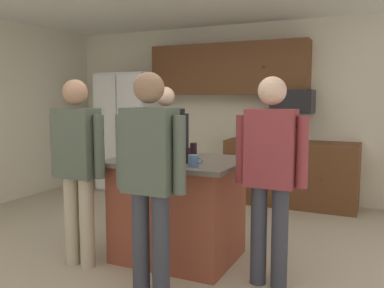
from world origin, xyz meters
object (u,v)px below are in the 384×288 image
(kitchen_island, at_px, (178,208))
(refrigerator, at_px, (130,132))
(glass_pilsner, at_px, (187,156))
(glass_stout_tall, at_px, (153,150))
(person_host_foreground, at_px, (166,149))
(microwave_over_range, at_px, (293,102))
(mug_ceramic_white, at_px, (194,161))
(glass_dark_ale, at_px, (193,149))
(person_guest_left, at_px, (150,171))
(tumbler_amber, at_px, (178,149))
(glass_short_whisky, at_px, (159,154))
(mug_blue_stoneware, at_px, (175,157))
(person_elder_center, at_px, (271,168))
(person_guest_right, at_px, (77,160))

(kitchen_island, bearing_deg, refrigerator, 131.85)
(glass_pilsner, bearing_deg, glass_stout_tall, 163.13)
(kitchen_island, relative_size, person_host_foreground, 0.73)
(microwave_over_range, xyz_separation_m, glass_pilsner, (-0.37, -2.59, -0.44))
(refrigerator, relative_size, mug_ceramic_white, 14.76)
(glass_stout_tall, bearing_deg, glass_dark_ale, 46.57)
(person_guest_left, bearing_deg, tumbler_amber, 1.95)
(glass_short_whisky, bearing_deg, glass_stout_tall, 130.87)
(person_guest_left, xyz_separation_m, mug_blue_stoneware, (-0.12, 0.63, 0.01))
(refrigerator, distance_m, tumbler_amber, 2.94)
(person_elder_center, height_order, glass_dark_ale, person_elder_center)
(glass_dark_ale, bearing_deg, person_guest_left, -82.39)
(glass_stout_tall, xyz_separation_m, glass_pilsner, (0.41, -0.12, -0.01))
(person_guest_right, xyz_separation_m, mug_blue_stoneware, (0.78, 0.36, 0.03))
(person_guest_left, distance_m, mug_ceramic_white, 0.51)
(person_guest_left, xyz_separation_m, glass_short_whisky, (-0.25, 0.56, 0.05))
(glass_stout_tall, relative_size, glass_short_whisky, 1.04)
(person_host_foreground, relative_size, glass_pilsner, 11.93)
(person_guest_right, distance_m, person_host_foreground, 1.25)
(glass_short_whisky, bearing_deg, tumbler_amber, 89.76)
(person_host_foreground, bearing_deg, glass_short_whisky, -11.06)
(kitchen_island, xyz_separation_m, mug_ceramic_white, (0.30, -0.32, 0.51))
(person_elder_center, distance_m, person_guest_right, 1.67)
(person_host_foreground, bearing_deg, person_elder_center, 21.22)
(tumbler_amber, bearing_deg, glass_short_whisky, -90.24)
(microwave_over_range, height_order, mug_ceramic_white, microwave_over_range)
(kitchen_island, xyz_separation_m, glass_dark_ale, (0.04, 0.24, 0.53))
(microwave_over_range, bearing_deg, tumbler_amber, -105.05)
(person_guest_right, xyz_separation_m, glass_pilsner, (0.89, 0.36, 0.05))
(refrigerator, bearing_deg, kitchen_island, -48.15)
(microwave_over_range, bearing_deg, glass_dark_ale, -103.15)
(microwave_over_range, xyz_separation_m, kitchen_island, (-0.55, -2.41, -0.97))
(glass_stout_tall, bearing_deg, person_host_foreground, 110.53)
(glass_dark_ale, bearing_deg, glass_short_whisky, -102.45)
(person_host_foreground, xyz_separation_m, mug_blue_stoneware, (0.58, -0.88, 0.05))
(mug_ceramic_white, bearing_deg, person_guest_right, -167.68)
(person_elder_center, distance_m, glass_dark_ale, 0.98)
(tumbler_amber, bearing_deg, microwave_over_range, 74.95)
(person_guest_right, bearing_deg, kitchen_island, 0.00)
(person_host_foreground, xyz_separation_m, tumbler_amber, (0.45, -0.57, 0.09))
(refrigerator, bearing_deg, tumbler_amber, -47.41)
(person_elder_center, xyz_separation_m, glass_stout_tall, (-1.15, 0.15, 0.06))
(person_guest_right, bearing_deg, glass_pilsner, -15.00)
(kitchen_island, bearing_deg, person_elder_center, -12.77)
(mug_blue_stoneware, height_order, glass_pilsner, glass_pilsner)
(microwave_over_range, distance_m, person_guest_left, 3.28)
(glass_dark_ale, bearing_deg, glass_stout_tall, -133.43)
(person_elder_center, height_order, person_host_foreground, person_elder_center)
(person_guest_right, bearing_deg, person_elder_center, -25.56)
(refrigerator, xyz_separation_m, mug_ceramic_white, (2.35, -2.61, 0.04))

